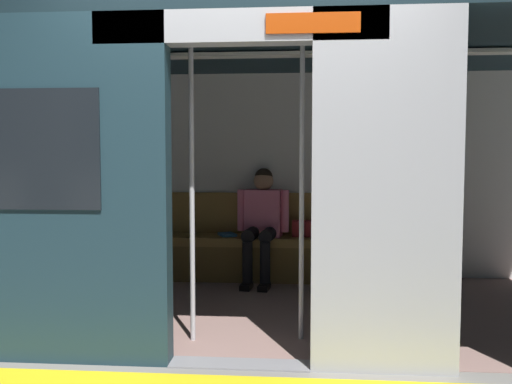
{
  "coord_description": "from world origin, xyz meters",
  "views": [
    {
      "loc": [
        -0.39,
        3.46,
        1.36
      ],
      "look_at": [
        0.01,
        -1.34,
        1.02
      ],
      "focal_mm": 39.0,
      "sensor_mm": 36.0,
      "label": 1
    }
  ],
  "objects_px": {
    "bench_seat": "(265,247)",
    "person_seated": "(262,217)",
    "train_car": "(250,130)",
    "grab_pole_door": "(192,189)",
    "book": "(227,235)",
    "handbag": "(304,229)",
    "grab_pole_far": "(302,189)"
  },
  "relations": [
    {
      "from": "bench_seat",
      "to": "person_seated",
      "type": "relative_size",
      "value": 2.69
    },
    {
      "from": "train_car",
      "to": "grab_pole_door",
      "type": "distance_m",
      "value": 1.0
    },
    {
      "from": "train_car",
      "to": "bench_seat",
      "type": "distance_m",
      "value": 1.64
    },
    {
      "from": "bench_seat",
      "to": "book",
      "type": "relative_size",
      "value": 14.64
    },
    {
      "from": "bench_seat",
      "to": "book",
      "type": "height_order",
      "value": "book"
    },
    {
      "from": "grab_pole_door",
      "to": "handbag",
      "type": "bearing_deg",
      "value": -112.08
    },
    {
      "from": "person_seated",
      "to": "handbag",
      "type": "relative_size",
      "value": 4.61
    },
    {
      "from": "grab_pole_door",
      "to": "grab_pole_far",
      "type": "relative_size",
      "value": 1.0
    },
    {
      "from": "train_car",
      "to": "person_seated",
      "type": "height_order",
      "value": "train_car"
    },
    {
      "from": "handbag",
      "to": "grab_pole_far",
      "type": "height_order",
      "value": "grab_pole_far"
    },
    {
      "from": "person_seated",
      "to": "grab_pole_door",
      "type": "height_order",
      "value": "grab_pole_door"
    },
    {
      "from": "bench_seat",
      "to": "grab_pole_door",
      "type": "relative_size",
      "value": 1.46
    },
    {
      "from": "book",
      "to": "grab_pole_far",
      "type": "distance_m",
      "value": 2.14
    },
    {
      "from": "train_car",
      "to": "person_seated",
      "type": "bearing_deg",
      "value": -91.6
    },
    {
      "from": "bench_seat",
      "to": "grab_pole_door",
      "type": "xyz_separation_m",
      "value": [
        0.39,
        1.94,
        0.74
      ]
    },
    {
      "from": "train_car",
      "to": "handbag",
      "type": "distance_m",
      "value": 1.61
    },
    {
      "from": "train_car",
      "to": "book",
      "type": "height_order",
      "value": "train_car"
    },
    {
      "from": "person_seated",
      "to": "grab_pole_far",
      "type": "distance_m",
      "value": 1.89
    },
    {
      "from": "person_seated",
      "to": "grab_pole_door",
      "type": "distance_m",
      "value": 1.97
    },
    {
      "from": "bench_seat",
      "to": "handbag",
      "type": "distance_m",
      "value": 0.47
    },
    {
      "from": "grab_pole_door",
      "to": "train_car",
      "type": "bearing_deg",
      "value": -112.07
    },
    {
      "from": "book",
      "to": "train_car",
      "type": "bearing_deg",
      "value": 80.87
    },
    {
      "from": "grab_pole_far",
      "to": "handbag",
      "type": "bearing_deg",
      "value": -90.95
    },
    {
      "from": "person_seated",
      "to": "handbag",
      "type": "bearing_deg",
      "value": -166.22
    },
    {
      "from": "bench_seat",
      "to": "person_seated",
      "type": "distance_m",
      "value": 0.33
    },
    {
      "from": "train_car",
      "to": "grab_pole_door",
      "type": "relative_size",
      "value": 2.9
    },
    {
      "from": "handbag",
      "to": "train_car",
      "type": "bearing_deg",
      "value": 67.92
    },
    {
      "from": "grab_pole_far",
      "to": "book",
      "type": "bearing_deg",
      "value": -67.13
    },
    {
      "from": "train_car",
      "to": "handbag",
      "type": "relative_size",
      "value": 24.62
    },
    {
      "from": "bench_seat",
      "to": "book",
      "type": "distance_m",
      "value": 0.42
    },
    {
      "from": "book",
      "to": "grab_pole_door",
      "type": "relative_size",
      "value": 0.1
    },
    {
      "from": "handbag",
      "to": "person_seated",
      "type": "bearing_deg",
      "value": 13.78
    }
  ]
}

